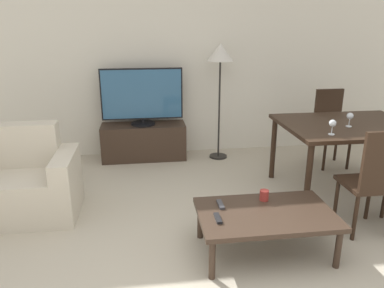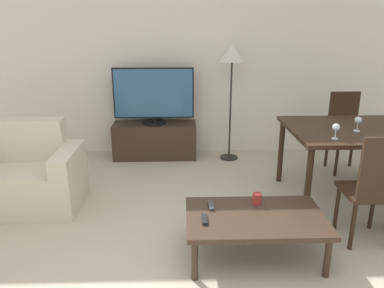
% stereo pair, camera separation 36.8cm
% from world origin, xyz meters
% --- Properties ---
extents(wall_back, '(7.65, 0.06, 2.70)m').
position_xyz_m(wall_back, '(0.00, 3.39, 1.35)').
color(wall_back, silver).
rests_on(wall_back, ground_plane).
extents(armchair, '(1.11, 0.70, 0.86)m').
position_xyz_m(armchair, '(-1.55, 1.70, 0.31)').
color(armchair, beige).
rests_on(armchair, ground_plane).
extents(tv_stand, '(1.12, 0.41, 0.48)m').
position_xyz_m(tv_stand, '(-0.33, 3.12, 0.24)').
color(tv_stand, '#38281E').
rests_on(tv_stand, ground_plane).
extents(tv, '(1.07, 0.32, 0.75)m').
position_xyz_m(tv, '(-0.33, 3.12, 0.86)').
color(tv, black).
rests_on(tv, tv_stand).
extents(coffee_table, '(1.08, 0.67, 0.36)m').
position_xyz_m(coffee_table, '(0.60, 0.76, 0.32)').
color(coffee_table, '#38281E').
rests_on(coffee_table, ground_plane).
extents(dining_table, '(1.40, 1.08, 0.78)m').
position_xyz_m(dining_table, '(1.82, 1.76, 0.70)').
color(dining_table, black).
rests_on(dining_table, ground_plane).
extents(dining_chair_near, '(0.40, 0.40, 0.98)m').
position_xyz_m(dining_chair_near, '(1.58, 0.90, 0.54)').
color(dining_chair_near, black).
rests_on(dining_chair_near, ground_plane).
extents(dining_chair_far, '(0.40, 0.40, 0.98)m').
position_xyz_m(dining_chair_far, '(2.07, 2.61, 0.54)').
color(dining_chair_far, black).
rests_on(dining_chair_far, ground_plane).
extents(floor_lamp, '(0.34, 0.34, 1.54)m').
position_xyz_m(floor_lamp, '(0.69, 3.03, 1.34)').
color(floor_lamp, black).
rests_on(floor_lamp, ground_plane).
extents(remote_primary, '(0.04, 0.15, 0.02)m').
position_xyz_m(remote_primary, '(0.20, 0.69, 0.37)').
color(remote_primary, black).
rests_on(remote_primary, coffee_table).
extents(remote_secondary, '(0.04, 0.15, 0.02)m').
position_xyz_m(remote_secondary, '(0.27, 0.92, 0.37)').
color(remote_secondary, '#38383D').
rests_on(remote_secondary, coffee_table).
extents(cup_white_near, '(0.08, 0.08, 0.09)m').
position_xyz_m(cup_white_near, '(0.65, 0.96, 0.41)').
color(cup_white_near, maroon).
rests_on(cup_white_near, coffee_table).
extents(wine_glass_left, '(0.07, 0.07, 0.15)m').
position_xyz_m(wine_glass_left, '(1.75, 1.65, 0.88)').
color(wine_glass_left, silver).
rests_on(wine_glass_left, dining_table).
extents(wine_glass_center, '(0.07, 0.07, 0.15)m').
position_xyz_m(wine_glass_center, '(1.43, 1.40, 0.88)').
color(wine_glass_center, silver).
rests_on(wine_glass_center, dining_table).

